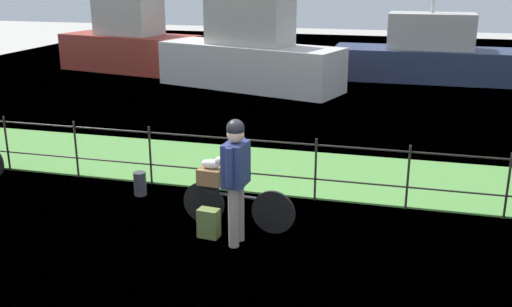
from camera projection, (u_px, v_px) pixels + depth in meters
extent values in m
plane|color=#B2ADA3|center=(238.00, 248.00, 7.57)|extent=(60.00, 60.00, 0.00)
cube|color=#569342|center=(288.00, 171.00, 10.44)|extent=(27.00, 2.40, 0.03)
plane|color=#60849E|center=(344.00, 85.00, 18.32)|extent=(30.00, 30.00, 0.00)
cylinder|color=#28231E|center=(7.00, 144.00, 10.36)|extent=(0.04, 0.04, 1.00)
cylinder|color=#28231E|center=(76.00, 150.00, 10.02)|extent=(0.04, 0.04, 1.00)
cylinder|color=#28231E|center=(150.00, 156.00, 9.68)|extent=(0.04, 0.04, 1.00)
cylinder|color=#28231E|center=(230.00, 163.00, 9.34)|extent=(0.04, 0.04, 1.00)
cylinder|color=#28231E|center=(316.00, 170.00, 9.00)|extent=(0.04, 0.04, 1.00)
cylinder|color=#28231E|center=(408.00, 178.00, 8.66)|extent=(0.04, 0.04, 1.00)
cylinder|color=#28231E|center=(508.00, 186.00, 8.32)|extent=(0.04, 0.04, 1.00)
cylinder|color=#28231E|center=(272.00, 175.00, 9.21)|extent=(18.00, 0.03, 0.03)
cylinder|color=#28231E|center=(272.00, 142.00, 9.05)|extent=(18.00, 0.03, 0.03)
cylinder|color=black|center=(273.00, 212.00, 7.91)|extent=(0.61, 0.09, 0.61)
cylinder|color=black|center=(204.00, 203.00, 8.23)|extent=(0.61, 0.09, 0.61)
cylinder|color=#2D2D33|center=(238.00, 196.00, 8.02)|extent=(0.80, 0.10, 0.04)
cube|color=black|center=(211.00, 190.00, 8.13)|extent=(0.21, 0.10, 0.06)
cube|color=slate|center=(211.00, 184.00, 8.11)|extent=(0.37, 0.19, 0.02)
cube|color=brown|center=(211.00, 176.00, 8.07)|extent=(0.35, 0.30, 0.22)
ellipsoid|color=silver|center=(211.00, 164.00, 8.02)|extent=(0.29, 0.16, 0.13)
sphere|color=silver|center=(219.00, 161.00, 7.96)|extent=(0.11, 0.11, 0.11)
cylinder|color=gray|center=(239.00, 211.00, 7.68)|extent=(0.14, 0.14, 0.82)
cylinder|color=gray|center=(234.00, 217.00, 7.50)|extent=(0.14, 0.14, 0.82)
cube|color=navy|center=(236.00, 164.00, 7.38)|extent=(0.29, 0.42, 0.56)
cylinder|color=navy|center=(242.00, 157.00, 7.57)|extent=(0.10, 0.10, 0.50)
cylinder|color=navy|center=(229.00, 167.00, 7.18)|extent=(0.10, 0.10, 0.50)
sphere|color=tan|center=(235.00, 134.00, 7.27)|extent=(0.22, 0.22, 0.22)
sphere|color=black|center=(235.00, 128.00, 7.24)|extent=(0.23, 0.23, 0.23)
cube|color=olive|center=(209.00, 223.00, 7.83)|extent=(0.30, 0.21, 0.40)
cylinder|color=#38383D|center=(140.00, 184.00, 9.30)|extent=(0.20, 0.20, 0.38)
cube|color=#2D3856|center=(428.00, 64.00, 19.07)|extent=(6.09, 2.01, 1.02)
cube|color=#B7B2A8|center=(431.00, 31.00, 18.74)|extent=(2.68, 1.41, 1.13)
cube|color=#9E3328|center=(131.00, 53.00, 20.87)|extent=(5.22, 2.89, 1.27)
cube|color=#B7B2A8|center=(128.00, 14.00, 20.46)|extent=(2.40, 1.76, 1.45)
cube|color=silver|center=(250.00, 66.00, 17.71)|extent=(5.94, 3.30, 1.31)
cube|color=#B7B2A8|center=(250.00, 20.00, 17.29)|extent=(2.74, 1.88, 1.45)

